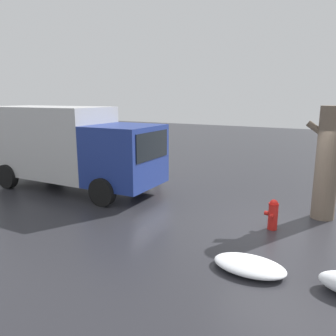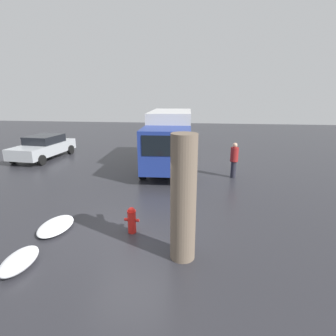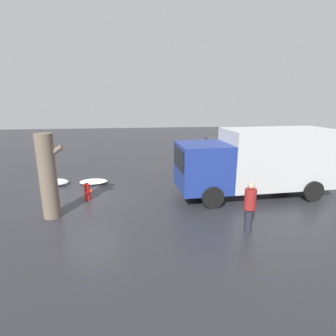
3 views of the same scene
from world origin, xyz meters
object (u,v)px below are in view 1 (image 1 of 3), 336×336
at_px(tree_trunk, 327,163).
at_px(delivery_truck, 69,145).
at_px(fire_hydrant, 273,214).
at_px(pedestrian, 157,154).

relative_size(tree_trunk, delivery_truck, 0.45).
bearing_deg(fire_hydrant, pedestrian, -28.43).
bearing_deg(fire_hydrant, tree_trunk, -119.82).
relative_size(tree_trunk, pedestrian, 1.82).
distance_m(fire_hydrant, tree_trunk, 2.21).
bearing_deg(delivery_truck, tree_trunk, 96.19).
bearing_deg(pedestrian, fire_hydrant, -162.09).
xyz_separation_m(tree_trunk, delivery_truck, (8.58, 1.31, 0.05)).
relative_size(fire_hydrant, pedestrian, 0.47).
height_order(fire_hydrant, tree_trunk, tree_trunk).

